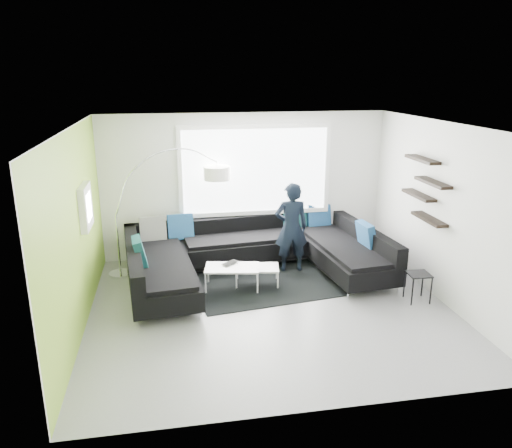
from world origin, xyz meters
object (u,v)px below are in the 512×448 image
at_px(side_table, 417,287).
at_px(person, 291,228).
at_px(laptop, 232,264).
at_px(arc_lamp, 116,215).
at_px(coffee_table, 245,276).
at_px(sectional_sofa, 255,256).

xyz_separation_m(side_table, person, (-1.68, 1.61, 0.59)).
distance_m(person, laptop, 1.32).
height_order(arc_lamp, person, arc_lamp).
relative_size(coffee_table, person, 0.70).
relative_size(arc_lamp, side_table, 4.80).
distance_m(coffee_table, person, 1.27).
bearing_deg(sectional_sofa, coffee_table, -134.26).
bearing_deg(person, laptop, 25.68).
xyz_separation_m(arc_lamp, person, (3.08, -0.32, -0.30)).
distance_m(sectional_sofa, arc_lamp, 2.54).
bearing_deg(sectional_sofa, laptop, -158.70).
height_order(coffee_table, person, person).
xyz_separation_m(arc_lamp, side_table, (4.76, -1.92, -0.89)).
distance_m(side_table, person, 2.40).
relative_size(sectional_sofa, arc_lamp, 2.05).
xyz_separation_m(side_table, laptop, (-2.83, 1.13, 0.16)).
bearing_deg(arc_lamp, laptop, -26.65).
height_order(coffee_table, side_table, side_table).
distance_m(coffee_table, arc_lamp, 2.49).
xyz_separation_m(sectional_sofa, side_table, (2.38, -1.36, -0.18)).
relative_size(sectional_sofa, person, 2.79).
bearing_deg(sectional_sofa, person, 13.72).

